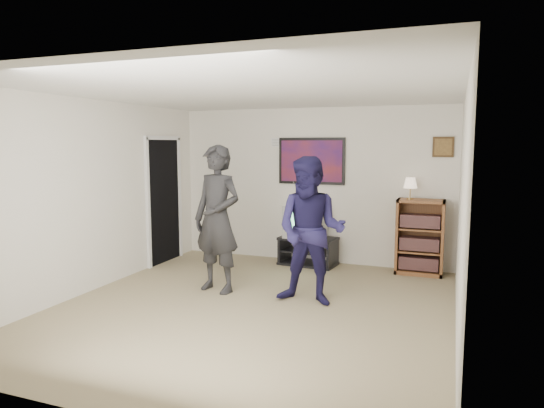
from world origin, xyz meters
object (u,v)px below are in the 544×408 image
Objects in this scene: media_stand at (308,251)px; bookshelf at (420,237)px; person_tall at (217,219)px; crt_television at (306,221)px; person_short at (311,231)px.

bookshelf is at bearing 7.67° from media_stand.
person_tall reaches higher than media_stand.
bookshelf is (1.70, 0.05, 0.33)m from media_stand.
media_stand is at bearing -178.32° from bookshelf.
crt_television is at bearing -178.36° from bookshelf.
person_short is (0.56, -1.82, 0.67)m from media_stand.
crt_television is 1.90m from person_tall.
media_stand is at bearing 3.09° from crt_television.
bookshelf reaches higher than crt_television.
media_stand is at bearing 107.93° from person_short.
person_short is (-1.14, -1.87, 0.33)m from bookshelf.
media_stand is 0.84× the size of bookshelf.
bookshelf is (1.75, 0.05, -0.14)m from crt_television.
crt_television is (-0.05, 0.00, 0.48)m from media_stand.
bookshelf is 2.22m from person_short.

